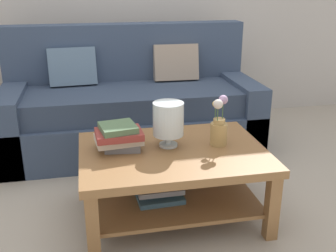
{
  "coord_description": "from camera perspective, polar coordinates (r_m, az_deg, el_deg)",
  "views": [
    {
      "loc": [
        -0.5,
        -2.56,
        1.44
      ],
      "look_at": [
        -0.01,
        -0.22,
        0.56
      ],
      "focal_mm": 43.07,
      "sensor_mm": 36.0,
      "label": 1
    }
  ],
  "objects": [
    {
      "name": "couch",
      "position": [
        3.58,
        -5.21,
        2.63
      ],
      "size": [
        2.15,
        0.9,
        1.06
      ],
      "color": "#384760",
      "rests_on": "ground"
    },
    {
      "name": "coffee_table",
      "position": [
        2.51,
        0.56,
        -6.11
      ],
      "size": [
        1.13,
        0.81,
        0.46
      ],
      "color": "olive",
      "rests_on": "ground"
    },
    {
      "name": "book_stack_main",
      "position": [
        2.45,
        -6.9,
        -1.5
      ],
      "size": [
        0.29,
        0.24,
        0.16
      ],
      "color": "slate",
      "rests_on": "coffee_table"
    },
    {
      "name": "flower_pitcher",
      "position": [
        2.51,
        7.22,
        -0.07
      ],
      "size": [
        0.11,
        0.11,
        0.32
      ],
      "color": "tan",
      "rests_on": "coffee_table"
    },
    {
      "name": "ground_plane",
      "position": [
        2.99,
        -0.59,
        -8.64
      ],
      "size": [
        10.0,
        10.0,
        0.0
      ],
      "primitive_type": "plane",
      "color": "#ADA393"
    },
    {
      "name": "glass_hurricane_vase",
      "position": [
        2.45,
        0.04,
        0.86
      ],
      "size": [
        0.19,
        0.19,
        0.28
      ],
      "color": "silver",
      "rests_on": "coffee_table"
    }
  ]
}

